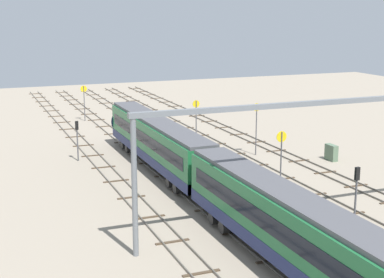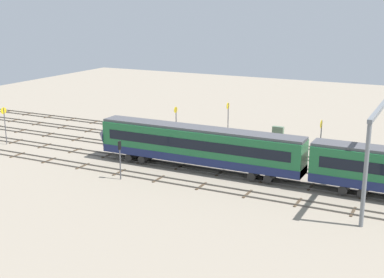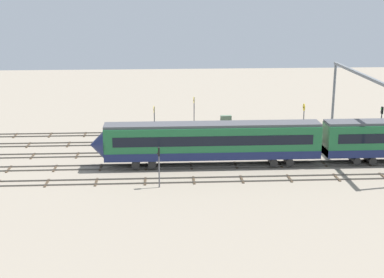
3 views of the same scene
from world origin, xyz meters
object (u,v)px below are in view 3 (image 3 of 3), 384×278
at_px(speed_sign_near_foreground, 304,119).
at_px(signal_light_trackside_approach, 159,161).
at_px(speed_sign_mid_trackside, 154,123).
at_px(relay_cabinet, 226,121).
at_px(overhead_gantry, 367,93).
at_px(speed_sign_far_trackside, 194,112).
at_px(signal_light_trackside_departure, 381,121).

distance_m(speed_sign_near_foreground, signal_light_trackside_approach, 22.55).
bearing_deg(signal_light_trackside_approach, speed_sign_near_foreground, -143.02).
relative_size(speed_sign_mid_trackside, relay_cabinet, 3.31).
bearing_deg(overhead_gantry, relay_cabinet, -40.13).
bearing_deg(speed_sign_near_foreground, speed_sign_mid_trackside, 0.19).
relative_size(speed_sign_far_trackside, relay_cabinet, 3.40).
bearing_deg(speed_sign_near_foreground, relay_cabinet, -52.78).
bearing_deg(signal_light_trackside_approach, overhead_gantry, -155.12).
distance_m(speed_sign_near_foreground, speed_sign_far_trackside, 14.19).
xyz_separation_m(signal_light_trackside_departure, relay_cabinet, (18.26, -11.04, -2.47)).
xyz_separation_m(speed_sign_near_foreground, speed_sign_mid_trackside, (18.53, 0.06, -0.16)).
distance_m(speed_sign_far_trackside, signal_light_trackside_departure, 23.73).
height_order(overhead_gantry, signal_light_trackside_approach, overhead_gantry).
bearing_deg(overhead_gantry, speed_sign_far_trackside, -18.33).
bearing_deg(speed_sign_near_foreground, speed_sign_far_trackside, -19.77).
xyz_separation_m(overhead_gantry, relay_cabinet, (15.40, -12.98, -6.45)).
bearing_deg(signal_light_trackside_departure, overhead_gantry, 34.14).
bearing_deg(speed_sign_far_trackside, relay_cabinet, -128.63).
xyz_separation_m(speed_sign_mid_trackside, speed_sign_far_trackside, (-5.17, -4.86, 0.13)).
bearing_deg(overhead_gantry, signal_light_trackside_departure, -145.86).
height_order(speed_sign_far_trackside, relay_cabinet, speed_sign_far_trackside).
distance_m(overhead_gantry, speed_sign_mid_trackside, 25.90).
bearing_deg(signal_light_trackside_approach, signal_light_trackside_departure, -154.10).
height_order(signal_light_trackside_approach, relay_cabinet, signal_light_trackside_approach).
bearing_deg(relay_cabinet, speed_sign_mid_trackside, 47.54).
distance_m(overhead_gantry, speed_sign_near_foreground, 8.16).
relative_size(speed_sign_near_foreground, speed_sign_mid_trackside, 1.02).
xyz_separation_m(overhead_gantry, speed_sign_near_foreground, (7.02, -1.95, -3.67)).
relative_size(overhead_gantry, relay_cabinet, 15.53).
distance_m(overhead_gantry, signal_light_trackside_departure, 5.27).
bearing_deg(overhead_gantry, speed_sign_mid_trackside, -4.23).
bearing_deg(speed_sign_near_foreground, overhead_gantry, 164.45).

